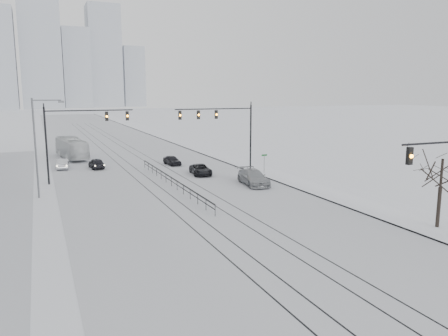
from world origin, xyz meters
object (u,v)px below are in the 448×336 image
(sedan_sb_outer, at_px, (63,164))
(sedan_nb_right, at_px, (253,178))
(bare_tree, at_px, (442,166))
(sedan_nb_far, at_px, (172,160))
(sedan_sb_inner, at_px, (96,163))
(box_truck, at_px, (72,148))
(sedan_nb_front, at_px, (201,170))

(sedan_sb_outer, height_order, sedan_nb_right, sedan_nb_right)
(bare_tree, distance_m, sedan_nb_far, 35.29)
(sedan_sb_outer, height_order, sedan_nb_far, sedan_sb_outer)
(sedan_sb_inner, height_order, sedan_nb_right, sedan_nb_right)
(sedan_nb_far, bearing_deg, sedan_sb_inner, 166.46)
(sedan_sb_outer, xyz_separation_m, sedan_nb_far, (13.46, -2.60, -0.04))
(bare_tree, xyz_separation_m, sedan_nb_far, (-9.35, 33.81, -3.88))
(sedan_nb_right, bearing_deg, box_truck, 126.94)
(sedan_nb_right, distance_m, box_truck, 31.27)
(bare_tree, bearing_deg, sedan_sb_outer, 122.07)
(bare_tree, height_order, box_truck, bare_tree)
(sedan_nb_far, bearing_deg, sedan_nb_front, -88.97)
(sedan_sb_outer, bearing_deg, sedan_nb_far, 175.22)
(sedan_sb_outer, height_order, sedan_nb_front, sedan_sb_outer)
(bare_tree, relative_size, sedan_nb_right, 1.13)
(bare_tree, height_order, sedan_sb_outer, bare_tree)
(bare_tree, relative_size, sedan_nb_front, 1.39)
(sedan_nb_front, distance_m, sedan_nb_right, 8.04)
(bare_tree, bearing_deg, sedan_nb_front, 107.81)
(sedan_sb_inner, relative_size, sedan_nb_right, 0.71)
(sedan_sb_inner, relative_size, sedan_nb_far, 1.06)
(sedan_nb_front, distance_m, box_truck, 23.34)
(sedan_nb_front, relative_size, sedan_nb_right, 0.81)
(sedan_sb_inner, relative_size, sedan_nb_front, 0.87)
(sedan_sb_inner, height_order, sedan_nb_front, sedan_sb_inner)
(sedan_nb_far, distance_m, box_truck, 16.42)
(sedan_sb_outer, bearing_deg, sedan_sb_inner, 166.05)
(bare_tree, xyz_separation_m, sedan_nb_front, (-8.27, 25.76, -3.88))
(box_truck, bearing_deg, sedan_sb_inner, 93.93)
(sedan_nb_right, bearing_deg, sedan_sb_inner, 135.83)
(sedan_sb_outer, xyz_separation_m, sedan_nb_right, (17.64, -18.06, 0.13))
(sedan_sb_inner, bearing_deg, sedan_sb_outer, -24.02)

